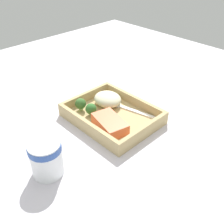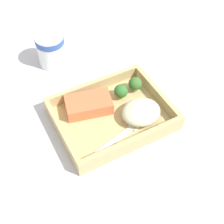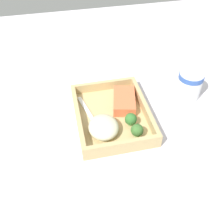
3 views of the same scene
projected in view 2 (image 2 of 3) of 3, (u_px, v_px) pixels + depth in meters
The scene contains 10 objects.
ground_plane at pixel (112, 122), 75.91cm from camera, with size 160.00×160.00×2.00cm, color silver.
takeout_tray at pixel (112, 118), 74.69cm from camera, with size 26.46×20.80×1.20cm, color tan.
tray_rim at pixel (112, 112), 73.08cm from camera, with size 26.46×20.80×3.02cm.
salmon_fillet at pixel (89, 105), 74.51cm from camera, with size 10.87×6.42×3.12cm, color #E76A40.
mashed_potatoes at pixel (141, 112), 72.39cm from camera, with size 9.29×8.21×4.03cm, color beige.
broccoli_floret_1 at pixel (135, 84), 77.94cm from camera, with size 3.42×3.42×4.16cm.
broccoli_floret_2 at pixel (121, 91), 76.39cm from camera, with size 3.40×3.40×4.04cm.
fork at pixel (120, 136), 70.12cm from camera, with size 15.74×5.34×0.44cm.
paper_cup at pixel (51, 49), 84.61cm from camera, with size 7.68×7.68×8.98cm.
receipt_slip at pixel (40, 176), 65.14cm from camera, with size 7.60×11.90×0.24cm, color white.
Camera 2 is at (-22.26, -41.68, 58.45)cm, focal length 50.00 mm.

